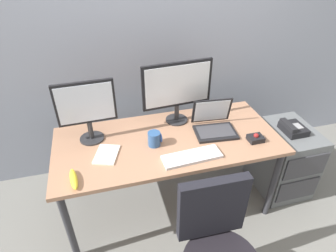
% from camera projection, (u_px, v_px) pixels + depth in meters
% --- Properties ---
extents(ground_plane, '(8.00, 8.00, 0.00)m').
position_uv_depth(ground_plane, '(168.00, 203.00, 2.52)').
color(ground_plane, slate).
extents(back_wall, '(6.00, 0.10, 2.80)m').
position_uv_depth(back_wall, '(145.00, 20.00, 2.31)').
color(back_wall, '#8F96A8').
rests_on(back_wall, ground).
extents(desk, '(1.68, 0.75, 0.71)m').
position_uv_depth(desk, '(168.00, 146.00, 2.16)').
color(desk, '#9D7155').
rests_on(desk, ground).
extents(file_cabinet, '(0.42, 0.53, 0.62)m').
position_uv_depth(file_cabinet, '(283.00, 159.00, 2.54)').
color(file_cabinet, '#5B5F62').
rests_on(file_cabinet, ground).
extents(desk_phone, '(0.17, 0.20, 0.09)m').
position_uv_depth(desk_phone, '(293.00, 128.00, 2.33)').
color(desk_phone, black).
rests_on(desk_phone, file_cabinet).
extents(monitor_main, '(0.56, 0.18, 0.50)m').
position_uv_depth(monitor_main, '(177.00, 88.00, 2.16)').
color(monitor_main, '#262628').
rests_on(monitor_main, desk).
extents(monitor_side, '(0.41, 0.18, 0.47)m').
position_uv_depth(monitor_side, '(86.00, 108.00, 1.97)').
color(monitor_side, '#262628').
rests_on(monitor_side, desk).
extents(keyboard, '(0.42, 0.16, 0.03)m').
position_uv_depth(keyboard, '(192.00, 156.00, 1.93)').
color(keyboard, silver).
rests_on(keyboard, desk).
extents(laptop, '(0.33, 0.30, 0.24)m').
position_uv_depth(laptop, '(214.00, 124.00, 2.19)').
color(laptop, black).
rests_on(laptop, desk).
extents(trackball_mouse, '(0.11, 0.09, 0.07)m').
position_uv_depth(trackball_mouse, '(256.00, 138.00, 2.09)').
color(trackball_mouse, black).
rests_on(trackball_mouse, desk).
extents(coffee_mug, '(0.10, 0.09, 0.11)m').
position_uv_depth(coffee_mug, '(155.00, 139.00, 2.03)').
color(coffee_mug, '#2A4E82').
rests_on(coffee_mug, desk).
extents(paper_notepad, '(0.21, 0.25, 0.01)m').
position_uv_depth(paper_notepad, '(107.00, 154.00, 1.96)').
color(paper_notepad, white).
rests_on(paper_notepad, desk).
extents(banana, '(0.07, 0.19, 0.04)m').
position_uv_depth(banana, '(74.00, 179.00, 1.75)').
color(banana, yellow).
rests_on(banana, desk).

